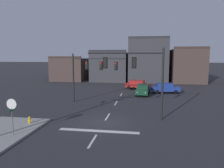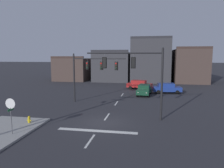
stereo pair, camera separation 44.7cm
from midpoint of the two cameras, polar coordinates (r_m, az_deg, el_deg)
The scene contains 11 objects.
ground_plane at distance 18.73m, azimuth -3.00°, elevation -10.60°, with size 400.00×400.00×0.00m, color #2B2B30.
stop_bar_paint at distance 16.88m, azimuth -4.42°, elevation -12.65°, with size 6.40×0.50×0.01m, color silver.
lane_centreline at distance 20.60m, azimuth -1.85°, elevation -8.89°, with size 0.16×26.40×0.01m.
signal_mast_near_side at distance 19.06m, azimuth 7.18°, elevation 3.48°, with size 6.82×0.97×6.63m.
signal_mast_far_side at distance 26.16m, azimuth -6.59°, elevation 3.96°, with size 6.83×1.09×6.21m.
stop_sign at distance 16.77m, azimuth -26.36°, elevation -5.93°, with size 0.76×0.64×2.83m.
car_lot_nearside at distance 37.76m, azimuth 6.68°, elevation -0.11°, with size 4.68×2.67×1.61m.
car_lot_middle at distance 32.03m, azimuth 8.05°, elevation -1.49°, with size 2.27×4.59×1.61m.
car_lot_farside at distance 34.46m, azimuth 13.94°, elevation -1.01°, with size 4.58×2.26×1.61m.
fire_hydrant at distance 19.53m, azimuth -22.16°, elevation -9.38°, with size 0.40×0.30×0.75m.
building_row at distance 51.32m, azimuth 4.87°, elevation 5.24°, with size 35.18×13.69×10.12m.
Camera 1 is at (3.46, -17.46, 5.80)m, focal length 33.51 mm.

